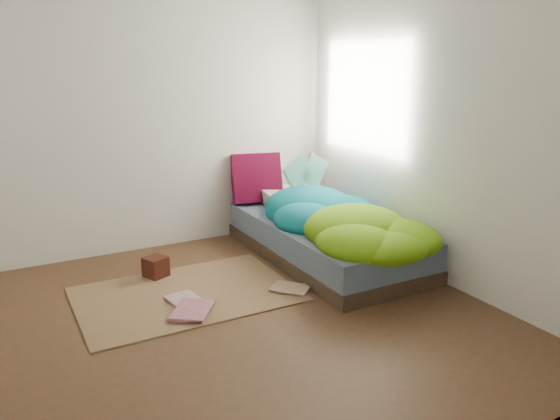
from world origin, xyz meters
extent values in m
cube|color=#49311C|center=(0.00, 0.00, 0.00)|extent=(3.50, 3.50, 0.00)
cube|color=silver|center=(0.00, 1.75, 1.30)|extent=(3.50, 0.04, 2.60)
cube|color=silver|center=(0.00, -1.75, 1.30)|extent=(3.50, 0.04, 2.60)
cube|color=silver|center=(1.75, 0.00, 1.30)|extent=(0.04, 3.50, 2.60)
cube|color=white|center=(1.74, 0.90, 1.40)|extent=(0.01, 1.00, 1.20)
cube|color=#35271D|center=(1.22, 0.72, 0.06)|extent=(1.00, 2.00, 0.12)
cube|color=slate|center=(1.22, 0.72, 0.23)|extent=(0.98, 1.96, 0.22)
cube|color=brown|center=(-0.15, 0.55, 0.01)|extent=(1.60, 1.10, 0.01)
cube|color=silver|center=(1.28, 1.41, 0.40)|extent=(0.60, 0.39, 0.13)
cube|color=#47041F|center=(0.98, 1.62, 0.58)|extent=(0.51, 0.26, 0.49)
cube|color=#34150B|center=(-0.25, 1.00, 0.09)|extent=(0.21, 0.21, 0.16)
imported|color=beige|center=(-0.31, 0.40, 0.02)|extent=(0.25, 0.32, 0.02)
imported|color=pink|center=(-0.32, 0.29, 0.03)|extent=(0.40, 0.42, 0.03)
imported|color=tan|center=(0.51, 0.16, 0.02)|extent=(0.34, 0.35, 0.02)
camera|label=1|loc=(-1.35, -3.15, 1.74)|focal=35.00mm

